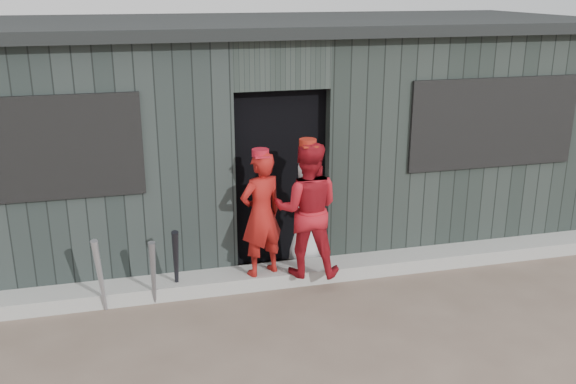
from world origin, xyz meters
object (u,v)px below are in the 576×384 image
object	(u,v)px
bat_left	(100,276)
dugout	(254,129)
bat_right	(176,263)
player_red_right	(307,209)
player_red_left	(261,214)
bat_mid	(153,273)
player_grey_back	(306,208)

from	to	relation	value
bat_left	dugout	distance (m)	2.85
bat_right	player_red_right	world-z (taller)	player_red_right
player_red_left	dugout	world-z (taller)	dugout
player_red_left	player_red_right	size ratio (longest dim) A/B	0.93
player_red_left	player_red_right	xyz separation A→B (m)	(0.45, -0.11, 0.05)
bat_left	bat_right	size ratio (longest dim) A/B	1.01
bat_mid	dugout	bearing A→B (deg)	53.92
bat_right	dugout	world-z (taller)	dugout
bat_right	player_red_right	size ratio (longest dim) A/B	0.56
bat_right	player_red_right	xyz separation A→B (m)	(1.33, -0.05, 0.47)
dugout	player_red_right	bearing A→B (deg)	-85.05
player_red_left	bat_right	bearing A→B (deg)	-16.86
bat_right	player_red_left	xyz separation A→B (m)	(0.88, 0.07, 0.41)
player_red_left	dugout	size ratio (longest dim) A/B	0.16
player_red_right	player_grey_back	size ratio (longest dim) A/B	1.08
bat_mid	bat_right	xyz separation A→B (m)	(0.23, 0.11, 0.03)
bat_left	bat_right	xyz separation A→B (m)	(0.72, 0.14, -0.01)
bat_mid	player_red_right	xyz separation A→B (m)	(1.56, 0.06, 0.50)
player_red_left	player_red_right	distance (m)	0.47
bat_left	player_red_left	distance (m)	1.66
player_red_right	dugout	size ratio (longest dim) A/B	0.17
player_red_left	bat_left	bearing A→B (deg)	-13.91
bat_mid	bat_left	bearing A→B (deg)	-176.82
bat_mid	player_grey_back	distance (m)	1.86
bat_left	player_red_right	world-z (taller)	player_red_right
bat_mid	dugout	distance (m)	2.55
bat_left	dugout	bearing A→B (deg)	45.86
bat_right	player_grey_back	bearing A→B (deg)	20.07
bat_right	player_red_left	bearing A→B (deg)	4.26
bat_right	player_grey_back	xyz separation A→B (m)	(1.49, 0.54, 0.26)
bat_mid	bat_right	world-z (taller)	bat_right
bat_left	bat_mid	xyz separation A→B (m)	(0.49, 0.03, -0.04)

